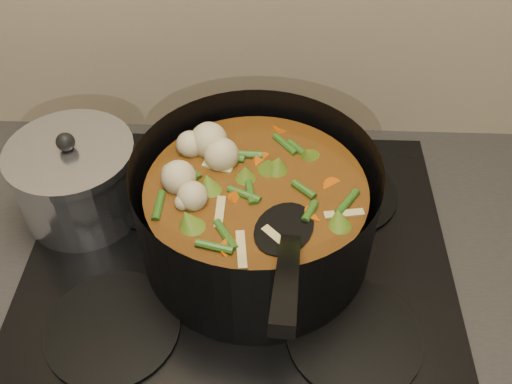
{
  "coord_description": "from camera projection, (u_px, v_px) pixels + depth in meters",
  "views": [
    {
      "loc": [
        0.05,
        1.41,
        1.6
      ],
      "look_at": [
        0.02,
        1.95,
        1.05
      ],
      "focal_mm": 40.0,
      "sensor_mm": 36.0,
      "label": 1
    }
  ],
  "objects": [
    {
      "name": "stovetop",
      "position": [
        239.0,
        258.0,
        0.85
      ],
      "size": [
        0.62,
        0.54,
        0.03
      ],
      "color": "black",
      "rests_on": "counter"
    },
    {
      "name": "saucepan",
      "position": [
        78.0,
        180.0,
        0.86
      ],
      "size": [
        0.19,
        0.19,
        0.15
      ],
      "rotation": [
        0.0,
        0.0,
        -0.31
      ],
      "color": "silver",
      "rests_on": "stovetop"
    },
    {
      "name": "stockpot",
      "position": [
        256.0,
        212.0,
        0.8
      ],
      "size": [
        0.41,
        0.49,
        0.25
      ],
      "rotation": [
        0.0,
        0.0,
        -0.26
      ],
      "color": "black",
      "rests_on": "stovetop"
    }
  ]
}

